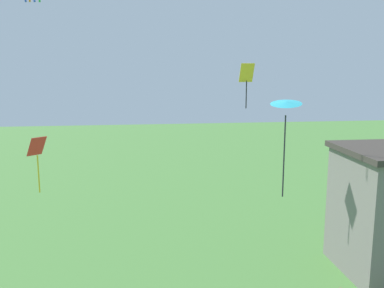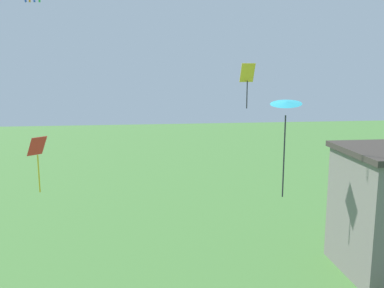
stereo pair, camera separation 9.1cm
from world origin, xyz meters
name	(u,v)px [view 1 (the left image)]	position (x,y,z in m)	size (l,w,h in m)	color
kite_yellow_diamond	(247,77)	(3.17, 14.65, 8.23)	(0.69, 0.40, 2.09)	yellow
kite_red_diamond	(37,154)	(-5.41, 10.20, 5.74)	(0.72, 0.71, 2.01)	red
kite_cyan_delta	(286,107)	(2.94, 8.55, 7.43)	(1.38, 1.38, 3.34)	#2DB2C6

